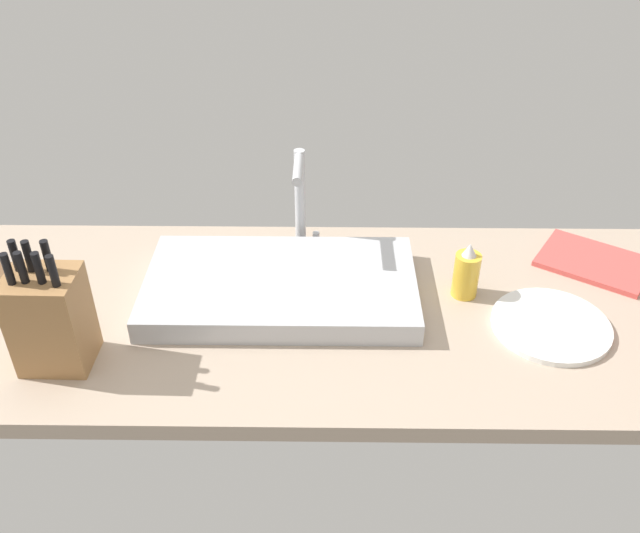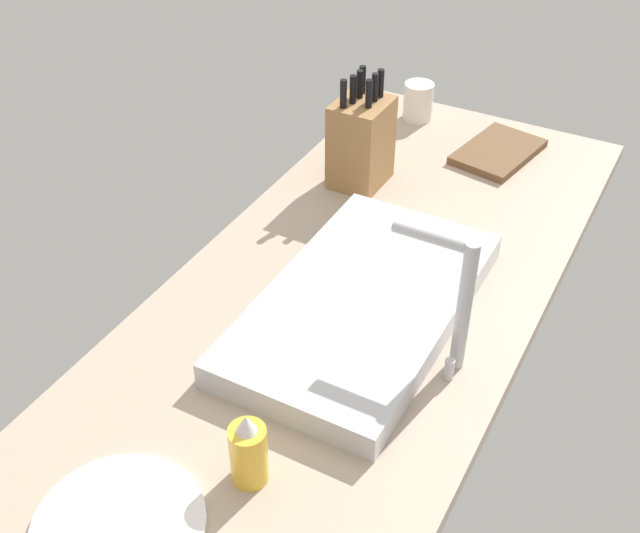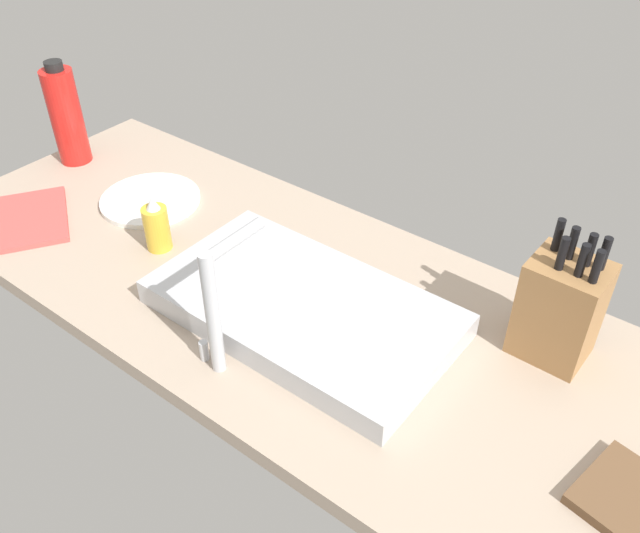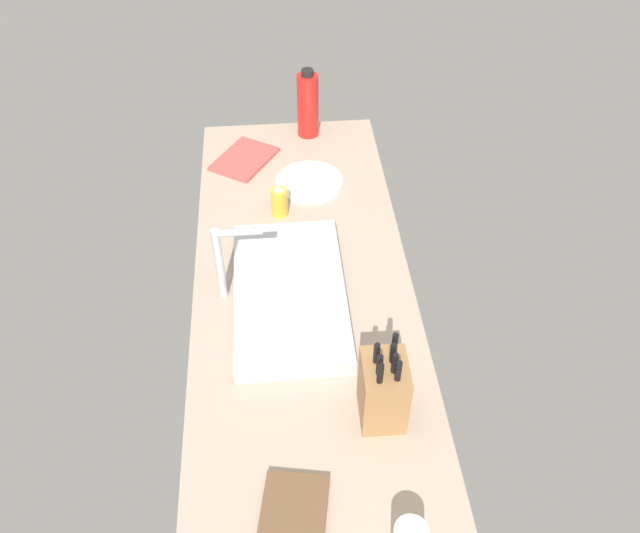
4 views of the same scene
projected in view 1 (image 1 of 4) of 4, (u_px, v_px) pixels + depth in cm
name	position (u px, v px, depth cm)	size (l,w,h in cm)	color
countertop_slab	(302.00, 315.00, 140.92)	(175.55, 63.66, 3.50)	tan
sink_basin	(281.00, 287.00, 141.97)	(55.85, 31.18, 4.91)	#B7BABF
faucet	(301.00, 195.00, 149.12)	(5.50, 13.69, 24.51)	#B7BABF
knife_block	(50.00, 318.00, 121.70)	(12.67, 10.76, 24.96)	#9E7042
soap_bottle	(466.00, 273.00, 140.90)	(5.37, 5.37, 12.56)	gold
dinner_plate	(551.00, 325.00, 134.62)	(23.21, 23.21, 1.20)	white
dish_towel	(593.00, 262.00, 152.68)	(22.61, 16.40, 1.20)	#CC4C47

